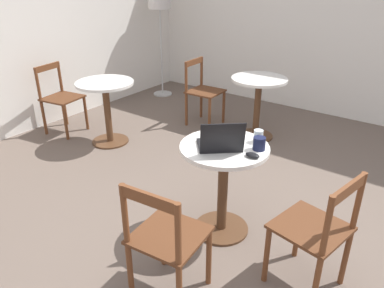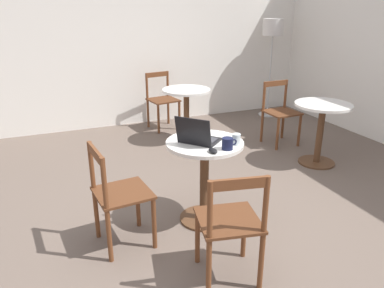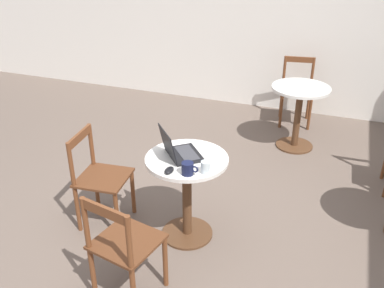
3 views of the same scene
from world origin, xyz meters
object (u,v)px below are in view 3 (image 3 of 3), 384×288
object	(u,v)px
mug	(188,169)
cafe_table_near	(187,181)
laptop	(179,151)
chair_near_front	(124,246)
chair_far_back	(297,91)
mouse	(169,170)
cafe_table_far	(299,105)
chair_near_left	(99,178)
drinking_glass	(206,167)

from	to	relation	value
mug	cafe_table_near	bearing A→B (deg)	112.90
cafe_table_near	laptop	size ratio (longest dim) A/B	1.80
chair_near_front	chair_far_back	xyz separation A→B (m)	(0.64, 3.41, 0.00)
mug	mouse	bearing A→B (deg)	-171.18
chair_near_front	laptop	bearing A→B (deg)	83.10
chair_far_back	mug	distance (m)	2.92
cafe_table_near	cafe_table_far	bearing A→B (deg)	72.67
chair_near_left	drinking_glass	size ratio (longest dim) A/B	9.24
cafe_table_far	chair_near_left	bearing A→B (deg)	-124.05
cafe_table_far	mouse	world-z (taller)	mouse
laptop	drinking_glass	xyz separation A→B (m)	(0.27, -0.16, -0.00)
chair_near_front	mug	size ratio (longest dim) A/B	6.67
mouse	mug	xyz separation A→B (m)	(0.14, 0.02, 0.03)
cafe_table_near	cafe_table_far	size ratio (longest dim) A/B	1.00
mouse	mug	bearing A→B (deg)	8.82
chair_near_left	laptop	xyz separation A→B (m)	(0.70, 0.08, 0.35)
mug	drinking_glass	size ratio (longest dim) A/B	1.39
chair_near_front	laptop	world-z (taller)	laptop
chair_far_back	mug	size ratio (longest dim) A/B	6.67
cafe_table_far	laptop	distance (m)	2.07
chair_near_front	chair_near_left	bearing A→B (deg)	131.28
cafe_table_near	chair_near_front	bearing A→B (deg)	-101.43
cafe_table_far	mouse	distance (m)	2.29
cafe_table_near	cafe_table_far	world-z (taller)	same
mouse	chair_near_front	bearing A→B (deg)	-102.26
mouse	cafe_table_far	bearing A→B (deg)	73.50
chair_near_front	mug	distance (m)	0.69
cafe_table_near	mug	size ratio (longest dim) A/B	5.86
chair_far_back	mouse	distance (m)	2.96
cafe_table_far	cafe_table_near	bearing A→B (deg)	-107.33
cafe_table_near	drinking_glass	world-z (taller)	drinking_glass
cafe_table_near	laptop	distance (m)	0.27
mug	chair_far_back	bearing A→B (deg)	82.19
cafe_table_near	mouse	size ratio (longest dim) A/B	7.35
cafe_table_far	mug	size ratio (longest dim) A/B	5.86
chair_near_front	cafe_table_far	bearing A→B (deg)	74.31
chair_far_back	chair_near_left	bearing A→B (deg)	-114.56
mug	chair_near_front	bearing A→B (deg)	-114.67
chair_near_front	mug	bearing A→B (deg)	65.33
laptop	drinking_glass	distance (m)	0.31
laptop	mug	size ratio (longest dim) A/B	3.25
cafe_table_near	chair_near_left	xyz separation A→B (m)	(-0.76, -0.08, -0.09)
mouse	mug	size ratio (longest dim) A/B	0.80
cafe_table_far	mug	world-z (taller)	mug
chair_near_front	chair_far_back	bearing A→B (deg)	79.33
cafe_table_near	mouse	xyz separation A→B (m)	(-0.04, -0.24, 0.23)
mouse	drinking_glass	world-z (taller)	drinking_glass
cafe_table_near	chair_far_back	world-z (taller)	chair_far_back
chair_near_left	mouse	bearing A→B (deg)	-13.07
chair_near_left	cafe_table_far	bearing A→B (deg)	55.95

